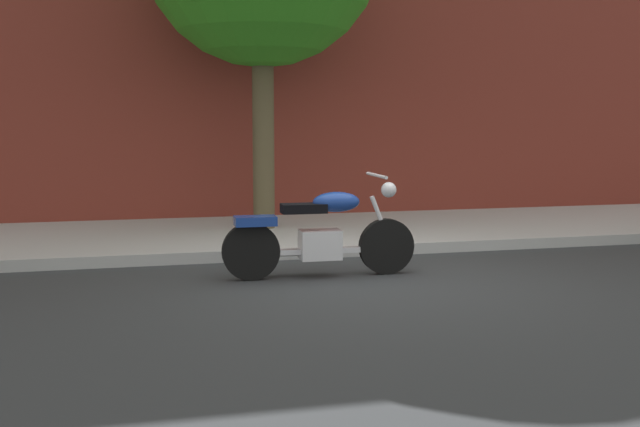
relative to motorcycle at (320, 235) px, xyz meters
name	(u,v)px	position (x,y,z in m)	size (l,w,h in m)	color
ground_plane	(372,279)	(0.52, -0.24, -0.47)	(60.00, 60.00, 0.00)	#303335
sidewalk	(310,233)	(0.52, 2.69, -0.40)	(23.36, 3.26, 0.14)	#B1B1B1
building_facade	(283,6)	(0.52, 4.57, 3.06)	(23.36, 0.50, 7.06)	maroon
motorcycle	(320,235)	(0.00, 0.00, 0.00)	(2.12, 0.70, 1.11)	black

